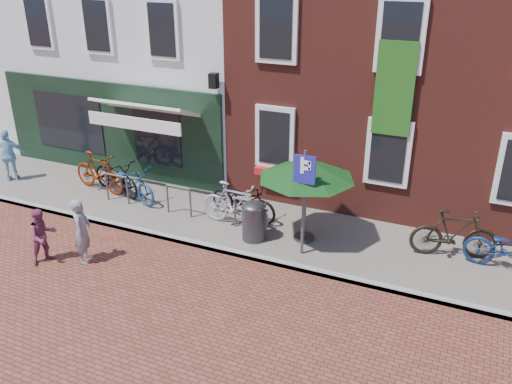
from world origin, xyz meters
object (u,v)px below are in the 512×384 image
at_px(litter_bin, 254,219).
at_px(bicycle_6, 512,250).
at_px(woman, 82,231).
at_px(parking_sign, 304,187).
at_px(bicycle_4, 243,200).
at_px(parasol, 307,166).
at_px(bicycle_0, 116,176).
at_px(bicycle_2, 131,183).
at_px(boy, 43,236).
at_px(bicycle_5, 454,234).
at_px(bicycle_1, 99,172).
at_px(cafe_person, 9,155).
at_px(bicycle_3, 235,205).

distance_m(litter_bin, bicycle_6, 5.77).
bearing_deg(woman, parking_sign, -87.97).
relative_size(litter_bin, bicycle_4, 0.53).
relative_size(litter_bin, bicycle_6, 0.53).
bearing_deg(parasol, bicycle_0, 176.10).
bearing_deg(litter_bin, bicycle_2, 170.60).
bearing_deg(woman, boy, 91.79).
bearing_deg(bicycle_5, litter_bin, 88.42).
xyz_separation_m(bicycle_2, bicycle_4, (3.36, 0.26, 0.00)).
relative_size(woman, boy, 1.17).
xyz_separation_m(bicycle_4, bicycle_6, (6.42, 0.02, 0.00)).
xyz_separation_m(litter_bin, bicycle_6, (5.69, 0.95, -0.02)).
distance_m(parasol, bicycle_1, 6.58).
xyz_separation_m(cafe_person, bicycle_6, (13.99, 0.56, -0.28)).
xyz_separation_m(litter_bin, parking_sign, (1.30, -0.19, 1.15)).
bearing_deg(bicycle_6, bicycle_2, 96.97).
xyz_separation_m(parasol, bicycle_6, (4.58, 0.45, -1.39)).
distance_m(bicycle_4, bicycle_6, 6.42).
xyz_separation_m(bicycle_2, bicycle_6, (9.78, 0.27, 0.00)).
bearing_deg(bicycle_1, bicycle_5, -79.03).
bearing_deg(bicycle_0, litter_bin, -83.37).
height_order(parking_sign, woman, parking_sign).
relative_size(bicycle_3, bicycle_6, 0.97).
xyz_separation_m(boy, bicycle_4, (3.27, 3.67, -0.04)).
xyz_separation_m(parking_sign, bicycle_5, (3.17, 1.30, -1.11)).
xyz_separation_m(cafe_person, bicycle_1, (2.98, 0.45, -0.22)).
xyz_separation_m(bicycle_2, bicycle_3, (3.36, -0.23, 0.06)).
distance_m(parasol, bicycle_2, 5.39).
bearing_deg(bicycle_3, woman, 142.88).
distance_m(bicycle_1, bicycle_5, 9.79).
distance_m(bicycle_0, bicycle_1, 0.56).
xyz_separation_m(bicycle_3, bicycle_4, (0.00, 0.48, -0.06)).
height_order(cafe_person, bicycle_3, cafe_person).
bearing_deg(boy, bicycle_6, -45.14).
xyz_separation_m(boy, bicycle_6, (9.69, 3.68, -0.04)).
bearing_deg(litter_bin, parasol, 24.07).
xyz_separation_m(woman, bicycle_1, (-2.14, 3.18, -0.09)).
relative_size(litter_bin, bicycle_1, 0.55).
bearing_deg(bicycle_6, bicycle_0, 95.64).
relative_size(parasol, woman, 1.49).
xyz_separation_m(cafe_person, bicycle_3, (7.57, 0.06, -0.22)).
height_order(bicycle_1, bicycle_2, bicycle_1).
distance_m(boy, bicycle_0, 3.72).
distance_m(bicycle_2, bicycle_4, 3.37).
xyz_separation_m(parking_sign, bicycle_3, (-2.02, 0.64, -1.11)).
bearing_deg(bicycle_5, cafe_person, 77.73).
distance_m(woman, bicycle_2, 3.16).
relative_size(boy, bicycle_3, 0.68).
bearing_deg(bicycle_4, litter_bin, -132.76).
distance_m(bicycle_4, bicycle_5, 5.20).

